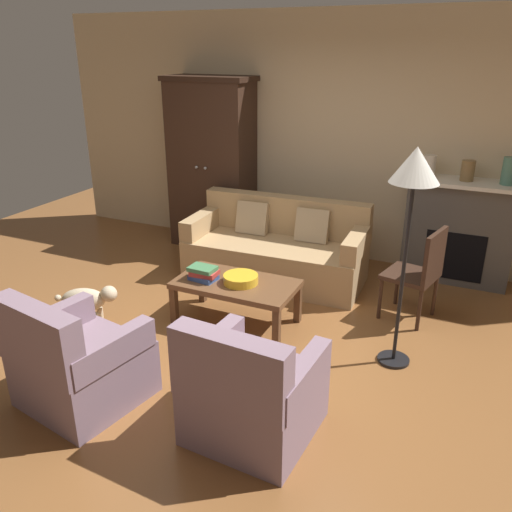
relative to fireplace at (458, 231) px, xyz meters
The scene contains 16 objects.
ground_plane 2.83m from the fireplace, 124.00° to the right, with size 9.60×9.60×0.00m, color brown.
back_wall 1.78m from the fireplace, behind, with size 7.20×0.10×2.80m, color beige.
fireplace is the anchor object (origin of this frame).
armoire 2.99m from the fireplace, behind, with size 1.06×0.57×2.09m.
couch 1.96m from the fireplace, 157.25° to the right, with size 1.95×0.92×0.86m.
coffee_table 2.55m from the fireplace, 133.02° to the right, with size 1.10×0.60×0.42m.
fruit_bowl 2.52m from the fireplace, 132.03° to the right, with size 0.32×0.32×0.08m, color gold.
book_stack 2.81m from the fireplace, 136.21° to the right, with size 0.26×0.20×0.13m.
mantel_vase_cream 0.77m from the fireplace, behind, with size 0.13×0.13×0.23m, color beige.
mantel_vase_bronze 0.66m from the fireplace, 90.00° to the right, with size 0.14×0.14×0.21m, color olive.
mantel_vase_jade 0.79m from the fireplace, ahead, with size 0.14×0.14×0.27m, color slate.
armchair_near_left 4.06m from the fireplace, 123.62° to the right, with size 0.89×0.89×0.88m.
armchair_near_right 3.33m from the fireplace, 107.06° to the right, with size 0.82×0.82×0.88m.
side_chair_wooden 1.13m from the fireplace, 101.77° to the right, with size 0.53×0.53×0.90m.
floor_lamp 2.15m from the fireplace, 98.22° to the right, with size 0.36×0.36×1.76m.
dog 3.86m from the fireplace, 140.44° to the right, with size 0.53×0.35×0.39m.
Camera 1 is at (1.77, -3.41, 2.41)m, focal length 36.71 mm.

